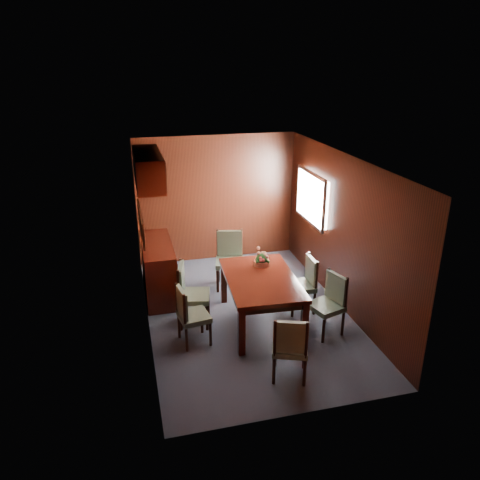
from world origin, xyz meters
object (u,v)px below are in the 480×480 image
object	(u,v)px
dining_table	(261,284)
flower_centerpiece	(262,257)
chair_left_near	(189,312)
chair_head	(290,345)
chair_right_near	(330,300)
sideboard	(158,269)

from	to	relation	value
dining_table	flower_centerpiece	distance (m)	0.49
dining_table	chair_left_near	xyz separation A→B (m)	(-1.09, -0.27, -0.16)
chair_head	flower_centerpiece	world-z (taller)	flower_centerpiece
chair_right_near	flower_centerpiece	size ratio (longest dim) A/B	3.44
chair_left_near	chair_head	world-z (taller)	chair_head
sideboard	chair_left_near	bearing A→B (deg)	-79.94
chair_right_near	flower_centerpiece	xyz separation A→B (m)	(-0.75, 0.88, 0.37)
chair_left_near	chair_right_near	bearing A→B (deg)	75.28
dining_table	chair_left_near	bearing A→B (deg)	-162.88
sideboard	chair_head	distance (m)	2.97
chair_left_near	chair_head	distance (m)	1.51
chair_left_near	chair_right_near	distance (m)	1.98
sideboard	flower_centerpiece	xyz separation A→B (m)	(1.50, -0.88, 0.42)
chair_head	chair_right_near	bearing A→B (deg)	64.99
dining_table	flower_centerpiece	world-z (taller)	flower_centerpiece
chair_head	flower_centerpiece	size ratio (longest dim) A/B	3.39
sideboard	flower_centerpiece	world-z (taller)	flower_centerpiece
chair_left_near	chair_head	size ratio (longest dim) A/B	0.97
sideboard	chair_left_near	size ratio (longest dim) A/B	1.62
dining_table	chair_right_near	bearing A→B (deg)	-24.93
dining_table	chair_right_near	distance (m)	1.00
chair_right_near	sideboard	bearing A→B (deg)	35.35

